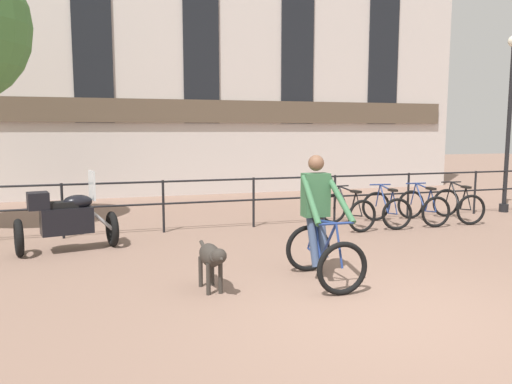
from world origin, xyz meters
The scene contains 11 objects.
ground_plane centered at (0.00, 0.00, 0.00)m, with size 60.00×60.00×0.00m, color #846656.
canal_railing centered at (0.00, 5.20, 0.71)m, with size 15.05×0.05×1.05m.
building_facade centered at (0.00, 10.99, 4.13)m, with size 18.00×0.72×8.29m.
cyclist_with_bike centered at (-0.22, 1.39, 0.76)m, with size 0.69×1.18×1.70m.
dog centered at (-1.73, 1.33, 0.44)m, with size 0.29×0.95×0.63m.
parked_motorcycle centered at (-3.62, 4.11, 0.56)m, with size 1.70×0.94×1.35m.
parked_bicycle_near_lamp centered at (1.85, 4.54, 0.36)m, with size 0.78×1.18×0.86m.
parked_bicycle_mid_left centered at (2.77, 4.54, 0.36)m, with size 0.79×1.18×0.86m.
parked_bicycle_mid_right centered at (3.69, 4.54, 0.36)m, with size 0.77×1.17×0.86m.
parked_bicycle_far_end centered at (4.61, 4.54, 0.36)m, with size 0.83×1.20×0.86m.
street_lamp centered at (6.54, 5.21, 2.41)m, with size 0.28×0.28×4.29m.
Camera 1 is at (-3.01, -4.70, 2.04)m, focal length 35.00 mm.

